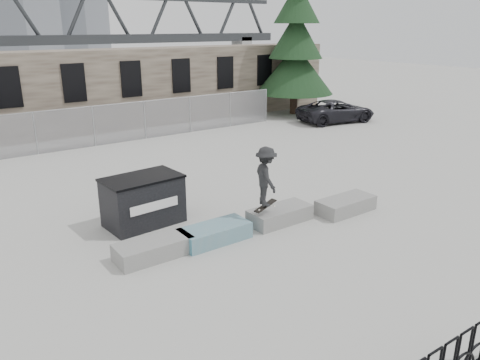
% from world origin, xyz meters
% --- Properties ---
extents(ground, '(120.00, 120.00, 0.00)m').
position_xyz_m(ground, '(0.00, 0.00, 0.00)').
color(ground, '#A7A7A2').
rests_on(ground, ground).
extents(stone_wall, '(36.00, 2.58, 4.50)m').
position_xyz_m(stone_wall, '(0.00, 16.24, 2.26)').
color(stone_wall, brown).
rests_on(stone_wall, ground).
extents(chainlink_fence, '(22.06, 0.06, 2.02)m').
position_xyz_m(chainlink_fence, '(-0.00, 12.50, 1.04)').
color(chainlink_fence, gray).
rests_on(chainlink_fence, ground).
extents(planter_far_left, '(2.00, 0.90, 0.47)m').
position_xyz_m(planter_far_left, '(-2.89, -0.07, 0.25)').
color(planter_far_left, gray).
rests_on(planter_far_left, ground).
extents(planter_center_left, '(2.00, 0.90, 0.47)m').
position_xyz_m(planter_center_left, '(-1.08, -0.20, 0.25)').
color(planter_center_left, teal).
rests_on(planter_center_left, ground).
extents(planter_center_right, '(2.00, 0.90, 0.47)m').
position_xyz_m(planter_center_right, '(1.29, -0.24, 0.25)').
color(planter_center_right, gray).
rests_on(planter_center_right, ground).
extents(planter_offset, '(2.00, 0.90, 0.47)m').
position_xyz_m(planter_offset, '(3.55, -0.86, 0.25)').
color(planter_offset, gray).
rests_on(planter_offset, ground).
extents(dumpster, '(2.36, 1.54, 1.50)m').
position_xyz_m(dumpster, '(-2.15, 2.08, 0.76)').
color(dumpster, black).
rests_on(dumpster, ground).
extents(spruce_tree, '(5.18, 5.18, 11.50)m').
position_xyz_m(spruce_tree, '(14.23, 13.50, 4.56)').
color(spruce_tree, '#38281E').
rests_on(spruce_tree, ground).
extents(truss_bridge, '(70.00, 3.00, 9.80)m').
position_xyz_m(truss_bridge, '(10.00, 55.00, 4.13)').
color(truss_bridge, '#2D3033').
rests_on(truss_bridge, ground).
extents(suv, '(5.32, 3.19, 1.38)m').
position_xyz_m(suv, '(14.42, 9.75, 0.69)').
color(suv, black).
rests_on(suv, ground).
extents(skateboarder, '(0.96, 1.27, 1.89)m').
position_xyz_m(skateboarder, '(0.60, -0.38, 1.63)').
color(skateboarder, black).
rests_on(skateboarder, ground).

